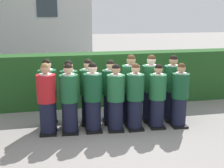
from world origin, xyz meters
TOP-DOWN VIEW (x-y plane):
  - ground_plane at (0.00, 0.00)m, footprint 60.00×60.00m
  - student_in_red_blazer at (-1.51, 0.09)m, footprint 0.42×0.52m
  - student_front_row_1 at (-1.02, 0.05)m, footprint 0.42×0.49m
  - student_front_row_2 at (-0.48, 0.04)m, footprint 0.42×0.47m
  - student_front_row_3 at (0.03, -0.03)m, footprint 0.41×0.52m
  - student_front_row_4 at (0.49, -0.05)m, footprint 0.41×0.45m
  - student_front_row_5 at (1.04, -0.05)m, footprint 0.40×0.46m
  - student_front_row_6 at (1.58, -0.10)m, footprint 0.40×0.45m
  - student_rear_row_0 at (-1.49, 0.55)m, footprint 0.43×0.51m
  - student_rear_row_1 at (-0.99, 0.50)m, footprint 0.42×0.52m
  - student_rear_row_2 at (-0.52, 0.52)m, footprint 0.43×0.51m
  - student_rear_row_3 at (0.01, 0.46)m, footprint 0.41×0.51m
  - student_rear_row_4 at (0.51, 0.43)m, footprint 0.44×0.50m
  - student_rear_row_5 at (1.03, 0.43)m, footprint 0.44×0.53m
  - student_rear_row_6 at (1.58, 0.36)m, footprint 0.43×0.54m
  - hedge at (0.00, 2.05)m, footprint 9.76×0.70m

SIDE VIEW (x-z plane):
  - ground_plane at x=0.00m, z-range 0.00..0.00m
  - student_front_row_5 at x=1.04m, z-range -0.04..1.50m
  - student_front_row_6 at x=1.58m, z-range -0.04..1.51m
  - student_front_row_3 at x=0.03m, z-range -0.04..1.53m
  - student_front_row_4 at x=0.49m, z-range -0.04..1.54m
  - student_rear_row_3 at x=0.01m, z-range -0.04..1.55m
  - student_rear_row_1 at x=-0.99m, z-range -0.04..1.57m
  - student_front_row_1 at x=-1.02m, z-range -0.04..1.57m
  - hedge at x=0.00m, z-range 0.00..1.53m
  - student_front_row_2 at x=-0.48m, z-range -0.04..1.57m
  - student_rear_row_2 at x=-0.52m, z-range -0.04..1.58m
  - student_in_red_blazer at x=-1.51m, z-range -0.04..1.59m
  - student_rear_row_0 at x=-1.49m, z-range -0.04..1.61m
  - student_rear_row_6 at x=1.58m, z-range -0.04..1.63m
  - student_rear_row_5 at x=1.03m, z-range -0.04..1.65m
  - student_rear_row_4 at x=0.51m, z-range -0.04..1.67m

